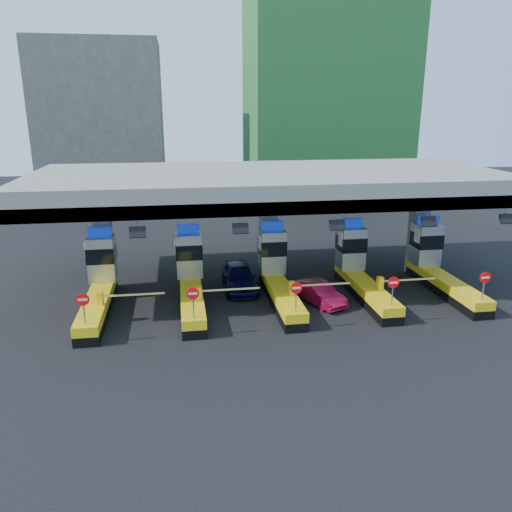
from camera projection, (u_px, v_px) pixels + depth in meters
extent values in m
plane|color=black|center=(277.00, 297.00, 29.25)|extent=(120.00, 120.00, 0.00)
cube|color=slate|center=(269.00, 183.00, 30.31)|extent=(28.00, 12.00, 1.50)
cube|color=#4C4C49|center=(289.00, 207.00, 25.03)|extent=(28.00, 0.60, 0.70)
cube|color=slate|center=(104.00, 245.00, 29.82)|extent=(1.00, 1.00, 5.50)
cube|color=slate|center=(268.00, 239.00, 31.31)|extent=(1.00, 1.00, 5.50)
cube|color=slate|center=(418.00, 233.00, 32.79)|extent=(1.00, 1.00, 5.50)
cylinder|color=slate|center=(137.00, 224.00, 24.08)|extent=(0.06, 0.06, 0.50)
cube|color=black|center=(137.00, 232.00, 23.99)|extent=(0.80, 0.38, 0.54)
cylinder|color=slate|center=(240.00, 221.00, 24.83)|extent=(0.06, 0.06, 0.50)
cube|color=black|center=(240.00, 229.00, 24.74)|extent=(0.80, 0.38, 0.54)
cylinder|color=slate|center=(336.00, 217.00, 25.57)|extent=(0.06, 0.06, 0.50)
cube|color=black|center=(337.00, 225.00, 25.48)|extent=(0.80, 0.38, 0.54)
cylinder|color=slate|center=(428.00, 214.00, 26.31)|extent=(0.06, 0.06, 0.50)
cube|color=black|center=(429.00, 222.00, 26.22)|extent=(0.80, 0.38, 0.54)
cylinder|color=slate|center=(505.00, 212.00, 26.98)|extent=(0.06, 0.06, 0.50)
cube|color=black|center=(507.00, 219.00, 26.89)|extent=(0.80, 0.38, 0.54)
cube|color=black|center=(98.00, 310.00, 26.74)|extent=(1.20, 8.00, 0.50)
cube|color=#E5B70C|center=(97.00, 301.00, 26.60)|extent=(1.20, 8.00, 0.50)
cube|color=#9EA3A8|center=(102.00, 258.00, 28.81)|extent=(1.50, 1.50, 2.60)
cube|color=black|center=(102.00, 253.00, 28.71)|extent=(1.56, 1.56, 0.90)
cube|color=#0C2DBF|center=(100.00, 232.00, 28.36)|extent=(1.30, 0.35, 0.55)
cube|color=white|center=(86.00, 249.00, 28.21)|extent=(0.06, 0.70, 0.90)
cylinder|color=slate|center=(84.00, 312.00, 22.94)|extent=(0.07, 0.07, 1.30)
cylinder|color=red|center=(83.00, 300.00, 22.74)|extent=(0.60, 0.04, 0.60)
cube|color=white|center=(83.00, 300.00, 22.71)|extent=(0.42, 0.02, 0.10)
cube|color=#E5B70C|center=(100.00, 298.00, 25.35)|extent=(0.30, 0.35, 0.70)
cube|color=white|center=(133.00, 295.00, 25.56)|extent=(3.20, 0.08, 0.08)
cube|color=black|center=(192.00, 304.00, 27.49)|extent=(1.20, 8.00, 0.50)
cube|color=#E5B70C|center=(192.00, 296.00, 27.35)|extent=(1.20, 8.00, 0.50)
cube|color=#9EA3A8|center=(189.00, 255.00, 29.56)|extent=(1.50, 1.50, 2.60)
cube|color=black|center=(189.00, 250.00, 29.45)|extent=(1.56, 1.56, 0.90)
cube|color=#0C2DBF|center=(188.00, 229.00, 29.11)|extent=(1.30, 0.35, 0.55)
cube|color=white|center=(175.00, 245.00, 28.95)|extent=(0.06, 0.70, 0.90)
cylinder|color=slate|center=(193.00, 305.00, 23.68)|extent=(0.07, 0.07, 1.30)
cylinder|color=red|center=(193.00, 294.00, 23.48)|extent=(0.60, 0.04, 0.60)
cube|color=white|center=(193.00, 294.00, 23.46)|extent=(0.42, 0.02, 0.10)
cube|color=#E5B70C|center=(199.00, 293.00, 26.09)|extent=(0.30, 0.35, 0.70)
cube|color=white|center=(230.00, 289.00, 26.31)|extent=(3.20, 0.08, 0.08)
cube|color=black|center=(281.00, 299.00, 28.23)|extent=(1.20, 8.00, 0.50)
cube|color=#E5B70C|center=(281.00, 291.00, 28.09)|extent=(1.20, 8.00, 0.50)
cube|color=#9EA3A8|center=(272.00, 251.00, 30.30)|extent=(1.50, 1.50, 2.60)
cube|color=black|center=(272.00, 246.00, 30.19)|extent=(1.56, 1.56, 0.90)
cube|color=#0C2DBF|center=(272.00, 226.00, 29.85)|extent=(1.30, 0.35, 0.55)
cube|color=white|center=(260.00, 242.00, 29.70)|extent=(0.06, 0.70, 0.90)
cylinder|color=slate|center=(296.00, 299.00, 24.42)|extent=(0.07, 0.07, 1.30)
cylinder|color=red|center=(296.00, 288.00, 24.22)|extent=(0.60, 0.04, 0.60)
cube|color=white|center=(296.00, 288.00, 24.20)|extent=(0.42, 0.02, 0.10)
cube|color=#E5B70C|center=(292.00, 288.00, 26.83)|extent=(0.30, 0.35, 0.70)
cube|color=white|center=(322.00, 284.00, 27.05)|extent=(3.20, 0.08, 0.08)
cube|color=black|center=(365.00, 294.00, 28.97)|extent=(1.20, 8.00, 0.50)
cube|color=#E5B70C|center=(365.00, 286.00, 28.83)|extent=(1.20, 8.00, 0.50)
cube|color=#9EA3A8|center=(351.00, 248.00, 31.04)|extent=(1.50, 1.50, 2.60)
cube|color=black|center=(351.00, 243.00, 30.94)|extent=(1.56, 1.56, 0.90)
cube|color=#0C2DBF|center=(352.00, 223.00, 30.59)|extent=(1.30, 0.35, 0.55)
cube|color=white|center=(340.00, 238.00, 30.44)|extent=(0.06, 0.70, 0.90)
cylinder|color=slate|center=(392.00, 294.00, 25.16)|extent=(0.07, 0.07, 1.30)
cylinder|color=red|center=(394.00, 283.00, 24.97)|extent=(0.60, 0.04, 0.60)
cube|color=white|center=(394.00, 283.00, 24.94)|extent=(0.42, 0.02, 0.10)
cube|color=#E5B70C|center=(380.00, 283.00, 27.58)|extent=(0.30, 0.35, 0.70)
cube|color=white|center=(408.00, 280.00, 27.79)|extent=(3.20, 0.08, 0.08)
cube|color=black|center=(445.00, 290.00, 29.72)|extent=(1.20, 8.00, 0.50)
cube|color=#E5B70C|center=(446.00, 282.00, 29.57)|extent=(1.20, 8.00, 0.50)
cube|color=#9EA3A8|center=(426.00, 244.00, 31.78)|extent=(1.50, 1.50, 2.60)
cube|color=black|center=(426.00, 240.00, 31.68)|extent=(1.56, 1.56, 0.90)
cube|color=#0C2DBF|center=(428.00, 220.00, 31.33)|extent=(1.30, 0.35, 0.55)
cube|color=white|center=(417.00, 235.00, 31.18)|extent=(0.06, 0.70, 0.90)
cylinder|color=slate|center=(483.00, 288.00, 25.91)|extent=(0.07, 0.07, 1.30)
cylinder|color=red|center=(485.00, 277.00, 25.71)|extent=(0.60, 0.04, 0.60)
cube|color=white|center=(486.00, 278.00, 25.68)|extent=(0.42, 0.02, 0.10)
cube|color=#E5B70C|center=(464.00, 278.00, 28.32)|extent=(0.30, 0.35, 0.70)
cube|color=white|center=(490.00, 275.00, 28.53)|extent=(3.20, 0.08, 0.08)
cube|color=#1E5926|center=(327.00, 78.00, 57.36)|extent=(18.00, 12.00, 28.00)
cube|color=#4C4C49|center=(102.00, 123.00, 58.70)|extent=(14.00, 10.00, 18.00)
imported|color=black|center=(239.00, 277.00, 30.30)|extent=(1.90, 4.72, 1.61)
imported|color=maroon|center=(318.00, 293.00, 28.17)|extent=(2.63, 3.92, 1.22)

